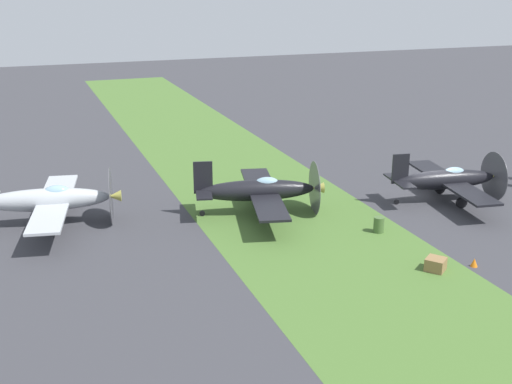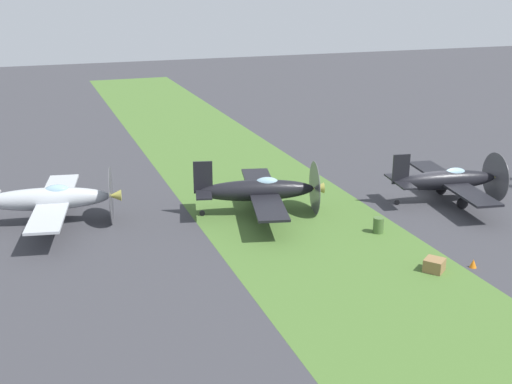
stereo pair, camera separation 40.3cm
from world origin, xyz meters
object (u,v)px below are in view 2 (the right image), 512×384
(fuel_drum, at_px, (378,225))
(airplane_lead, at_px, (448,180))
(airplane_trail, at_px, (49,199))
(supply_crate, at_px, (434,265))
(runway_marker_cone, at_px, (473,263))
(airplane_wingman, at_px, (259,190))

(fuel_drum, bearing_deg, airplane_lead, 115.44)
(airplane_trail, distance_m, supply_crate, 21.81)
(airplane_lead, xyz_separation_m, supply_crate, (8.67, -6.85, -1.13))
(runway_marker_cone, bearing_deg, fuel_drum, -159.73)
(airplane_trail, xyz_separation_m, supply_crate, (13.11, 17.38, -1.22))
(airplane_trail, height_order, runway_marker_cone, airplane_trail)
(airplane_trail, xyz_separation_m, runway_marker_cone, (13.42, 19.47, -1.32))
(airplane_wingman, xyz_separation_m, fuel_drum, (5.23, 5.29, -1.05))
(fuel_drum, height_order, supply_crate, fuel_drum)
(airplane_lead, relative_size, airplane_wingman, 0.97)
(airplane_wingman, xyz_separation_m, supply_crate, (10.62, 5.31, -1.18))
(airplane_trail, bearing_deg, fuel_drum, 76.58)
(fuel_drum, bearing_deg, runway_marker_cone, 20.27)
(airplane_wingman, xyz_separation_m, airplane_trail, (-2.49, -12.07, 0.04))
(airplane_wingman, bearing_deg, supply_crate, 39.88)
(airplane_trail, height_order, fuel_drum, airplane_trail)
(airplane_lead, xyz_separation_m, runway_marker_cone, (8.97, -4.77, -1.23))
(airplane_trail, bearing_deg, airplane_lead, 90.16)
(airplane_lead, height_order, runway_marker_cone, airplane_lead)
(airplane_lead, bearing_deg, supply_crate, -29.60)
(airplane_lead, xyz_separation_m, airplane_wingman, (-1.95, -12.16, 0.05))
(supply_crate, bearing_deg, fuel_drum, -179.73)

